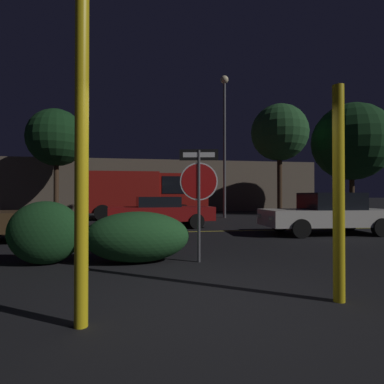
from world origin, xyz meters
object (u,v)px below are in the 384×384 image
at_px(hedge_bush_1, 45,233).
at_px(tree_1, 279,133).
at_px(passing_car_2, 160,212).
at_px(street_lamp, 224,126).
at_px(tree_0, 352,142).
at_px(passing_car_3, 328,214).
at_px(delivery_truck, 148,192).
at_px(stop_sign, 199,183).
at_px(hedge_bush_2, 138,237).
at_px(tree_2, 56,138).
at_px(yellow_pole_right, 339,193).
at_px(yellow_pole_left, 82,158).

xyz_separation_m(hedge_bush_1, tree_1, (10.63, 11.98, 4.76)).
relative_size(hedge_bush_1, passing_car_2, 0.31).
height_order(street_lamp, tree_0, street_lamp).
bearing_deg(passing_car_3, street_lamp, 13.82).
bearing_deg(hedge_bush_1, delivery_truck, 78.90).
xyz_separation_m(stop_sign, hedge_bush_1, (-2.97, 0.30, -0.98)).
bearing_deg(hedge_bush_1, passing_car_3, 21.34).
xyz_separation_m(hedge_bush_2, tree_1, (8.88, 12.09, 4.87)).
height_order(tree_1, tree_2, tree_1).
bearing_deg(yellow_pole_right, passing_car_3, 57.11).
bearing_deg(tree_1, tree_2, 168.71).
bearing_deg(passing_car_3, tree_1, -12.87).
height_order(hedge_bush_1, delivery_truck, delivery_truck).
relative_size(stop_sign, yellow_pole_right, 0.83).
relative_size(tree_0, tree_1, 1.05).
bearing_deg(hedge_bush_1, hedge_bush_2, -3.55).
relative_size(yellow_pole_left, delivery_truck, 0.49).
distance_m(yellow_pole_left, tree_2, 18.84).
height_order(yellow_pole_left, street_lamp, street_lamp).
relative_size(passing_car_2, street_lamp, 0.52).
relative_size(yellow_pole_left, tree_1, 0.47).
bearing_deg(yellow_pole_left, yellow_pole_right, 4.06).
distance_m(yellow_pole_right, tree_1, 16.54).
xyz_separation_m(stop_sign, tree_0, (12.96, 12.39, 3.37)).
bearing_deg(street_lamp, tree_0, 7.10).
xyz_separation_m(yellow_pole_left, street_lamp, (5.41, 13.91, 3.74)).
distance_m(delivery_truck, tree_2, 7.96).
distance_m(stop_sign, passing_car_2, 6.55).
bearing_deg(street_lamp, tree_2, 159.38).
height_order(yellow_pole_right, hedge_bush_2, yellow_pole_right).
height_order(tree_0, tree_1, tree_0).
xyz_separation_m(yellow_pole_right, hedge_bush_2, (-2.53, 2.66, -0.86)).
height_order(yellow_pole_right, hedge_bush_1, yellow_pole_right).
height_order(hedge_bush_1, tree_2, tree_2).
height_order(street_lamp, tree_2, street_lamp).
distance_m(tree_1, tree_2, 14.70).
distance_m(hedge_bush_1, tree_0, 20.46).
relative_size(stop_sign, passing_car_3, 0.50).
height_order(stop_sign, yellow_pole_right, yellow_pole_right).
bearing_deg(tree_2, delivery_truck, -33.21).
height_order(yellow_pole_right, passing_car_2, yellow_pole_right).
bearing_deg(passing_car_3, tree_0, -38.21).
xyz_separation_m(hedge_bush_1, tree_2, (-3.78, 14.86, 4.52)).
bearing_deg(tree_2, hedge_bush_1, -75.72).
bearing_deg(street_lamp, stop_sign, -108.16).
height_order(passing_car_2, delivery_truck, delivery_truck).
height_order(stop_sign, passing_car_2, stop_sign).
height_order(yellow_pole_right, tree_0, tree_0).
bearing_deg(delivery_truck, street_lamp, 91.03).
xyz_separation_m(hedge_bush_2, tree_0, (14.17, 12.19, 4.45)).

